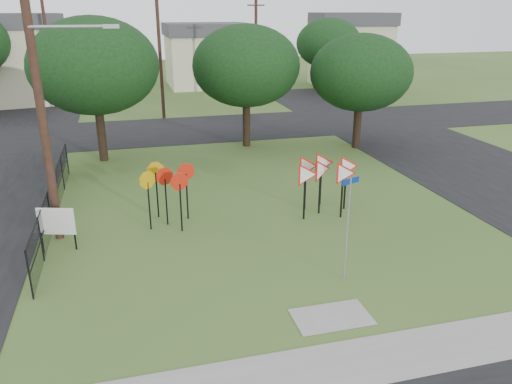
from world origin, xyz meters
TOP-DOWN VIEW (x-y plane):
  - ground at (0.00, 0.00)m, footprint 140.00×140.00m
  - sidewalk at (0.00, -4.20)m, footprint 30.00×1.60m
  - street_right at (12.00, 10.00)m, footprint 8.00×50.00m
  - street_far at (0.00, 20.00)m, footprint 60.00×8.00m
  - curb_pad at (0.00, -2.40)m, footprint 2.00×1.20m
  - street_name_sign at (1.12, -0.68)m, footprint 0.61×0.26m
  - stop_sign_cluster at (-3.47, 4.72)m, footprint 2.06×1.74m
  - yield_sign_cluster at (2.45, 4.37)m, footprint 2.90×1.55m
  - info_board at (-7.18, 3.40)m, footprint 1.18×0.39m
  - utility_pole_main at (-7.24, 4.50)m, footprint 3.55×0.33m
  - far_pole_a at (-2.00, 24.00)m, footprint 1.40×0.24m
  - far_pole_b at (6.00, 28.00)m, footprint 1.40×0.24m
  - far_pole_c at (-10.00, 30.00)m, footprint 1.40×0.24m
  - fence_run at (-7.60, 6.25)m, footprint 0.05×11.55m
  - house_left at (-14.00, 34.00)m, footprint 10.58×8.88m
  - house_mid at (4.00, 40.00)m, footprint 8.40×8.40m
  - house_right at (18.00, 36.00)m, footprint 8.30×8.30m
  - tree_near_left at (-6.00, 14.00)m, footprint 6.40×6.40m
  - tree_near_mid at (2.00, 15.00)m, footprint 6.00×6.00m
  - tree_near_right at (8.00, 13.00)m, footprint 5.60×5.60m
  - tree_far_right at (14.00, 32.00)m, footprint 6.00×6.00m

SIDE VIEW (x-z plane):
  - ground at x=0.00m, z-range 0.00..0.00m
  - sidewalk at x=0.00m, z-range 0.00..0.02m
  - street_right at x=12.00m, z-range 0.00..0.02m
  - street_far at x=0.00m, z-range 0.00..0.02m
  - curb_pad at x=0.00m, z-range 0.00..0.02m
  - fence_run at x=-7.60m, z-range 0.03..1.53m
  - info_board at x=-7.18m, z-range 0.25..1.77m
  - stop_sign_cluster at x=-3.47m, z-range 0.55..2.77m
  - yield_sign_cluster at x=2.45m, z-range 0.54..2.80m
  - street_name_sign at x=1.12m, z-range 0.22..3.37m
  - house_mid at x=4.00m, z-range 0.05..6.25m
  - house_left at x=-14.00m, z-range 0.05..7.25m
  - house_right at x=18.00m, z-range 0.05..7.25m
  - tree_near_right at x=8.00m, z-range 1.06..7.39m
  - far_pole_b at x=6.00m, z-range 0.10..8.60m
  - tree_near_mid at x=2.00m, z-range 1.14..7.94m
  - tree_far_right at x=14.00m, z-range 1.14..7.94m
  - far_pole_a at x=-2.00m, z-range 0.10..9.10m
  - far_pole_c at x=-10.00m, z-range 0.10..9.10m
  - tree_near_left at x=-6.00m, z-range 1.22..8.49m
  - utility_pole_main at x=-7.24m, z-range 0.21..10.21m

